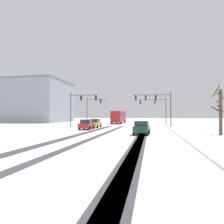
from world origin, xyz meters
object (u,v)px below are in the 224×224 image
Objects in this scene: traffic_signal_near_right at (156,102)px; car_red_second at (86,124)px; traffic_signal_far_left at (92,107)px; traffic_signal_near_left at (80,103)px; office_building_far_left_block at (29,102)px; traffic_signal_far_right at (156,106)px; car_dark_green_third at (142,128)px; car_yellow_cab_lead at (95,123)px; bare_tree_sidewalk_mid at (220,110)px; bus_oncoming at (119,116)px.

car_red_second is at bearing -148.64° from traffic_signal_near_right.
traffic_signal_far_left is at bearing 103.07° from car_red_second.
traffic_signal_near_right reaches higher than car_red_second.
office_building_far_left_block is at bearing 137.27° from traffic_signal_near_left.
traffic_signal_near_right is 1.04× the size of traffic_signal_far_right.
car_dark_green_third is at bearing -43.09° from office_building_far_left_block.
traffic_signal_far_right is at bearing 50.52° from car_yellow_cab_lead.
car_dark_green_third is (9.20, -6.77, 0.00)m from car_red_second.
car_red_second is (-11.17, -6.81, -4.00)m from traffic_signal_near_right.
car_yellow_cab_lead is 14.85m from car_dark_green_third.
traffic_signal_far_left is at bearing 136.27° from bare_tree_sidewalk_mid.
traffic_signal_near_right is at bearing 81.75° from car_dark_green_third.
traffic_signal_far_left is at bearing 120.28° from car_dark_green_third.
car_yellow_cab_lead is 0.99× the size of car_red_second.
traffic_signal_near_left is at bearing -172.41° from traffic_signal_near_right.
bus_oncoming reaches higher than car_red_second.
car_dark_green_third is 0.38× the size of bus_oncoming.
traffic_signal_far_left is 1.55× the size of car_red_second.
traffic_signal_far_right is at bearing 87.97° from traffic_signal_near_right.
traffic_signal_far_right is 26.12m from car_dark_green_third.
bare_tree_sidewalk_mid is at bearing -74.97° from traffic_signal_far_right.
car_yellow_cab_lead is (2.97, -0.02, -3.80)m from traffic_signal_near_left.
traffic_signal_near_left is 10.01m from traffic_signal_far_left.
traffic_signal_near_left is 23.85m from bare_tree_sidewalk_mid.
car_dark_green_third is 54.78m from office_building_far_left_block.
bare_tree_sidewalk_mid is at bearing -60.79° from bus_oncoming.
bare_tree_sidewalk_mid is (21.21, -10.78, -1.72)m from traffic_signal_near_left.
office_building_far_left_block is (-30.58, 25.52, 6.13)m from car_yellow_cab_lead.
office_building_far_left_block reaches higher than traffic_signal_far_right.
traffic_signal_near_left is at bearing 136.09° from car_dark_green_third.
office_building_far_left_block reaches higher than bus_oncoming.
traffic_signal_near_left is 1.08× the size of bare_tree_sidewalk_mid.
traffic_signal_near_right is (14.11, 1.88, 0.20)m from traffic_signal_near_left.
car_yellow_cab_lead is at bearing -70.81° from traffic_signal_far_left.
car_yellow_cab_lead is at bearing -39.85° from office_building_far_left_block.
car_red_second is at bearing -76.93° from traffic_signal_far_left.
traffic_signal_near_left reaches higher than car_red_second.
car_yellow_cab_lead is (-11.58, -14.05, -3.85)m from traffic_signal_far_right.
traffic_signal_far_right reaches higher than car_yellow_cab_lead.
traffic_signal_near_left is at bearing 153.05° from bare_tree_sidewalk_mid.
traffic_signal_near_left is 0.95× the size of traffic_signal_near_right.
office_building_far_left_block is (-39.75, 37.19, 6.13)m from car_dark_green_third.
traffic_signal_far_right is at bearing 43.98° from traffic_signal_near_left.
traffic_signal_near_left is at bearing -136.02° from traffic_signal_far_right.
office_building_far_left_block is (-48.82, 36.28, 4.05)m from bare_tree_sidewalk_mid.
bare_tree_sidewalk_mid is at bearing 5.72° from car_dark_green_third.
bare_tree_sidewalk_mid is (6.66, -24.82, -1.77)m from traffic_signal_far_right.
traffic_signal_near_right is 13.68m from car_red_second.
bare_tree_sidewalk_mid is at bearing -17.78° from car_red_second.
traffic_signal_far_right is at bearing -15.22° from office_building_far_left_block.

